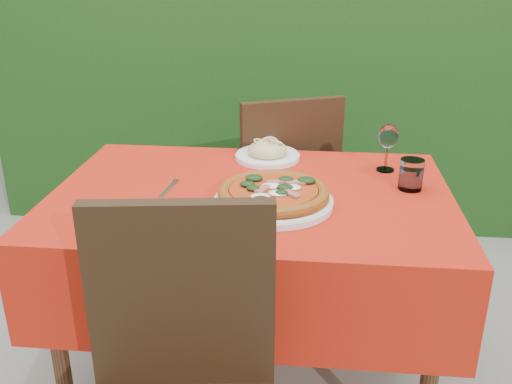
# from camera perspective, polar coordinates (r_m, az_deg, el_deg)

# --- Properties ---
(ground) EXTENTS (60.00, 60.00, 0.00)m
(ground) POSITION_cam_1_polar(r_m,az_deg,el_deg) (2.20, -0.40, -18.23)
(ground) COLOR slate
(ground) RESTS_ON ground
(hedge) EXTENTS (3.20, 0.55, 1.78)m
(hedge) POSITION_cam_1_polar(r_m,az_deg,el_deg) (3.26, 2.64, 13.27)
(hedge) COLOR black
(hedge) RESTS_ON ground
(dining_table) EXTENTS (1.26, 0.86, 0.75)m
(dining_table) POSITION_cam_1_polar(r_m,az_deg,el_deg) (1.87, -0.45, -4.24)
(dining_table) COLOR #4A2D18
(dining_table) RESTS_ON ground
(chair_far) EXTENTS (0.55, 0.55, 0.93)m
(chair_far) POSITION_cam_1_polar(r_m,az_deg,el_deg) (2.43, 2.68, 0.62)
(chair_far) COLOR black
(chair_far) RESTS_ON ground
(pizza_plate) EXTENTS (0.36, 0.36, 0.07)m
(pizza_plate) POSITION_cam_1_polar(r_m,az_deg,el_deg) (1.70, 1.76, -0.36)
(pizza_plate) COLOR silver
(pizza_plate) RESTS_ON dining_table
(pasta_plate) EXTENTS (0.24, 0.24, 0.07)m
(pasta_plate) POSITION_cam_1_polar(r_m,az_deg,el_deg) (2.09, 1.16, 3.95)
(pasta_plate) COLOR white
(pasta_plate) RESTS_ON dining_table
(water_glass) EXTENTS (0.08, 0.08, 0.10)m
(water_glass) POSITION_cam_1_polar(r_m,az_deg,el_deg) (1.88, 15.24, 1.56)
(water_glass) COLOR white
(water_glass) RESTS_ON dining_table
(wine_glass) EXTENTS (0.07, 0.07, 0.17)m
(wine_glass) POSITION_cam_1_polar(r_m,az_deg,el_deg) (2.00, 13.06, 5.26)
(wine_glass) COLOR silver
(wine_glass) RESTS_ON dining_table
(fork) EXTENTS (0.04, 0.18, 0.00)m
(fork) POSITION_cam_1_polar(r_m,az_deg,el_deg) (1.83, -8.84, 0.21)
(fork) COLOR silver
(fork) RESTS_ON dining_table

